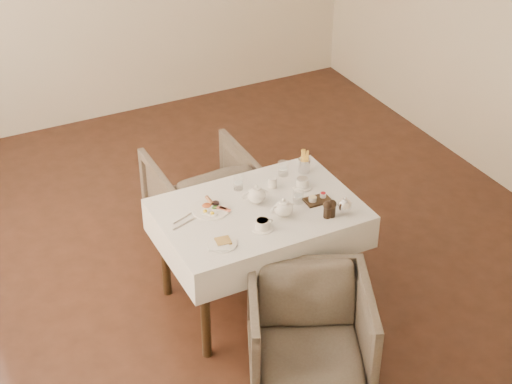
{
  "coord_description": "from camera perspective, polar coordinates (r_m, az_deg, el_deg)",
  "views": [
    {
      "loc": [
        -2.18,
        -4.37,
        3.57
      ],
      "look_at": [
        -0.25,
        -0.56,
        0.82
      ],
      "focal_mm": 55.0,
      "sensor_mm": 36.0,
      "label": 1
    }
  ],
  "objects": [
    {
      "name": "table",
      "position": [
        5.1,
        0.19,
        -2.27
      ],
      "size": [
        1.28,
        0.88,
        0.75
      ],
      "color": "black",
      "rests_on": "ground"
    },
    {
      "name": "armchair_near",
      "position": [
        4.74,
        3.91,
        -10.25
      ],
      "size": [
        0.96,
        0.97,
        0.67
      ],
      "primitive_type": "imported",
      "rotation": [
        0.0,
        0.0,
        -0.43
      ],
      "color": "#4B4037",
      "rests_on": "ground"
    },
    {
      "name": "armchair_far",
      "position": [
        5.95,
        -3.99,
        -0.18
      ],
      "size": [
        0.72,
        0.75,
        0.68
      ],
      "primitive_type": "imported",
      "rotation": [
        0.0,
        0.0,
        3.14
      ],
      "color": "#4B4037",
      "rests_on": "ground"
    },
    {
      "name": "breakfast_plate",
      "position": [
        5.03,
        -3.32,
        -1.18
      ],
      "size": [
        0.25,
        0.25,
        0.03
      ],
      "rotation": [
        0.0,
        0.0,
        -0.41
      ],
      "color": "white",
      "rests_on": "table"
    },
    {
      "name": "side_plate",
      "position": [
        4.71,
        -2.52,
        -3.8
      ],
      "size": [
        0.19,
        0.18,
        0.02
      ],
      "rotation": [
        0.0,
        0.0,
        -0.36
      ],
      "color": "white",
      "rests_on": "table"
    },
    {
      "name": "teapot_centre",
      "position": [
        5.05,
        0.01,
        -0.13
      ],
      "size": [
        0.19,
        0.16,
        0.14
      ],
      "primitive_type": null,
      "rotation": [
        0.0,
        0.0,
        -0.17
      ],
      "color": "white",
      "rests_on": "table"
    },
    {
      "name": "teapot_front",
      "position": [
        4.93,
        2.01,
        -1.12
      ],
      "size": [
        0.17,
        0.14,
        0.13
      ],
      "primitive_type": null,
      "rotation": [
        0.0,
        0.0,
        -0.05
      ],
      "color": "white",
      "rests_on": "table"
    },
    {
      "name": "creamer",
      "position": [
        5.23,
        1.2,
        0.71
      ],
      "size": [
        0.06,
        0.06,
        0.07
      ],
      "primitive_type": "cylinder",
      "rotation": [
        0.0,
        0.0,
        -0.1
      ],
      "color": "white",
      "rests_on": "table"
    },
    {
      "name": "teacup_near",
      "position": [
        4.83,
        0.47,
        -2.41
      ],
      "size": [
        0.13,
        0.13,
        0.07
      ],
      "rotation": [
        0.0,
        0.0,
        -0.04
      ],
      "color": "white",
      "rests_on": "table"
    },
    {
      "name": "teacup_far",
      "position": [
        5.24,
        3.4,
        0.65
      ],
      "size": [
        0.13,
        0.13,
        0.07
      ],
      "rotation": [
        0.0,
        0.0,
        0.43
      ],
      "color": "white",
      "rests_on": "table"
    },
    {
      "name": "glass_left",
      "position": [
        5.2,
        -1.3,
        0.66
      ],
      "size": [
        0.08,
        0.08,
        0.09
      ],
      "primitive_type": "cylinder",
      "rotation": [
        0.0,
        0.0,
        0.25
      ],
      "color": "silver",
      "rests_on": "table"
    },
    {
      "name": "glass_mid",
      "position": [
        5.07,
        3.09,
        -0.3
      ],
      "size": [
        0.08,
        0.08,
        0.1
      ],
      "primitive_type": "cylinder",
      "rotation": [
        0.0,
        0.0,
        0.22
      ],
      "color": "silver",
      "rests_on": "table"
    },
    {
      "name": "glass_right",
      "position": [
        5.36,
        1.99,
        1.72
      ],
      "size": [
        0.09,
        0.09,
        0.1
      ],
      "primitive_type": "cylinder",
      "rotation": [
        0.0,
        0.0,
        0.39
      ],
      "color": "silver",
      "rests_on": "table"
    },
    {
      "name": "condiment_board",
      "position": [
        5.11,
        4.47,
        -0.54
      ],
      "size": [
        0.17,
        0.12,
        0.04
      ],
      "rotation": [
        0.0,
        0.0,
        -0.04
      ],
      "color": "black",
      "rests_on": "table"
    },
    {
      "name": "pepper_mill_left",
      "position": [
        4.94,
        5.22,
        -1.26
      ],
      "size": [
        0.06,
        0.06,
        0.12
      ],
      "primitive_type": null,
      "rotation": [
        0.0,
        0.0,
        0.08
      ],
      "color": "black",
      "rests_on": "table"
    },
    {
      "name": "pepper_mill_right",
      "position": [
        4.95,
        5.53,
        -1.18
      ],
      "size": [
        0.07,
        0.07,
        0.12
      ],
      "primitive_type": null,
      "rotation": [
        0.0,
        0.0,
        0.14
      ],
      "color": "black",
      "rests_on": "table"
    },
    {
      "name": "silver_pot",
      "position": [
        4.99,
        6.46,
        -0.93
      ],
      "size": [
        0.13,
        0.11,
        0.12
      ],
      "primitive_type": null,
      "rotation": [
        0.0,
        0.0,
        -0.18
      ],
      "color": "white",
      "rests_on": "table"
    },
    {
      "name": "fries_cup",
      "position": [
        5.39,
        3.53,
        2.2
      ],
      "size": [
        0.08,
        0.08,
        0.18
      ],
      "rotation": [
        0.0,
        0.0,
        0.16
      ],
      "color": "silver",
      "rests_on": "table"
    },
    {
      "name": "cutlery_fork",
      "position": [
        4.96,
        -5.27,
        -1.89
      ],
      "size": [
        0.17,
        0.08,
        0.0
      ],
      "primitive_type": "cube",
      "rotation": [
        0.0,
        0.0,
        1.95
      ],
      "color": "silver",
      "rests_on": "table"
    },
    {
      "name": "cutlery_knife",
      "position": [
        4.91,
        -5.16,
        -2.3
      ],
      "size": [
        0.19,
        0.08,
        0.0
      ],
      "primitive_type": "cube",
      "rotation": [
        0.0,
        0.0,
        1.91
      ],
      "color": "silver",
      "rests_on": "table"
    }
  ]
}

